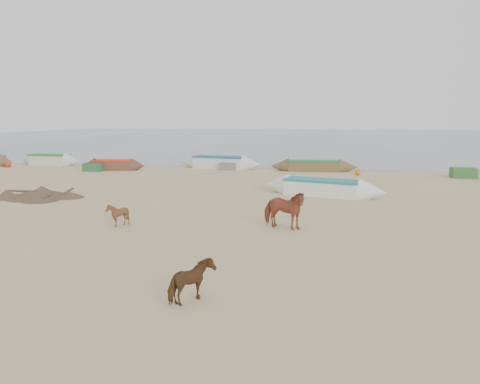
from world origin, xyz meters
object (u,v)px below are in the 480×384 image
Objects in this scene: calf_front at (118,214)px; near_canoe at (322,187)px; calf_right at (193,282)px; cow_adult at (284,210)px.

calf_front is 0.14× the size of near_canoe.
calf_front is 0.95× the size of calf_right.
calf_right is (4.73, -6.37, 0.02)m from calf_front.
cow_adult is at bearing -83.03° from near_canoe.
near_canoe is at bearing -1.75° from calf_right.
calf_front is at bearing -114.87° from near_canoe.
cow_adult reaches higher than near_canoe.
calf_right reaches higher than near_canoe.
cow_adult is 0.26× the size of near_canoe.
cow_adult reaches higher than calf_right.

